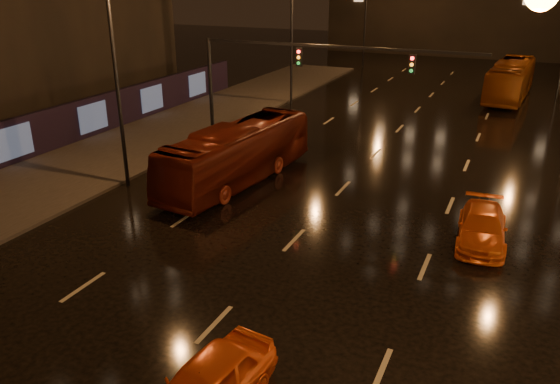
# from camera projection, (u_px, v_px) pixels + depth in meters

# --- Properties ---
(ground) EXTENTS (140.00, 140.00, 0.00)m
(ground) POSITION_uv_depth(u_px,v_px,m) (366.00, 164.00, 29.56)
(ground) COLOR black
(ground) RESTS_ON ground
(sidewalk_left) EXTENTS (7.00, 70.00, 0.15)m
(sidewalk_left) POSITION_uv_depth(u_px,v_px,m) (107.00, 157.00, 30.48)
(sidewalk_left) COLOR #38332D
(sidewalk_left) RESTS_ON ground
(hoarding_left) EXTENTS (0.30, 46.00, 2.50)m
(hoarding_left) POSITION_uv_depth(u_px,v_px,m) (11.00, 143.00, 28.92)
(hoarding_left) COLOR black
(hoarding_left) RESTS_ON ground
(traffic_signal) EXTENTS (15.31, 0.32, 6.20)m
(traffic_signal) POSITION_uv_depth(u_px,v_px,m) (281.00, 69.00, 29.74)
(traffic_signal) COLOR black
(traffic_signal) RESTS_ON ground
(bus_red) EXTENTS (3.43, 10.48, 2.87)m
(bus_red) POSITION_uv_depth(u_px,v_px,m) (238.00, 154.00, 26.56)
(bus_red) COLOR #5E180D
(bus_red) RESTS_ON ground
(bus_curb) EXTENTS (3.38, 11.28, 3.10)m
(bus_curb) POSITION_uv_depth(u_px,v_px,m) (510.00, 80.00, 44.48)
(bus_curb) COLOR #82380D
(bus_curb) RESTS_ON ground
(taxi_far) EXTENTS (2.07, 4.43, 1.25)m
(taxi_far) POSITION_uv_depth(u_px,v_px,m) (482.00, 227.00, 20.73)
(taxi_far) COLOR orange
(taxi_far) RESTS_ON ground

